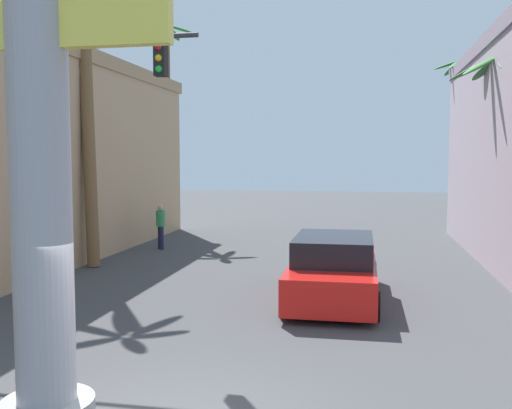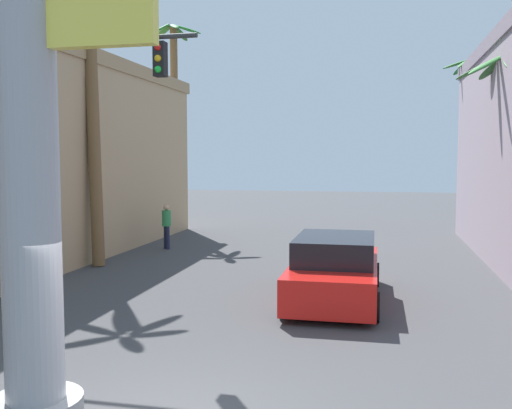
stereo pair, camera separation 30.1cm
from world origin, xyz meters
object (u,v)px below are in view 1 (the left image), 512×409
object	(u,v)px
neon_sign_pole	(37,47)
palm_tree_far_right	(464,130)
traffic_light_mast	(35,121)
palm_tree_mid_right	(500,138)
palm_tree_far_left	(167,109)
palm_tree_mid_left	(85,85)
car_lead	(334,270)
pedestrian_far_left	(161,223)

from	to	relation	value
neon_sign_pole	palm_tree_far_right	bearing A→B (deg)	70.10
traffic_light_mast	palm_tree_mid_right	bearing A→B (deg)	34.14
neon_sign_pole	palm_tree_far_left	distance (m)	20.41
palm_tree_mid_right	palm_tree_mid_left	xyz separation A→B (m)	(-12.68, -1.87, 1.66)
neon_sign_pole	palm_tree_mid_right	size ratio (longest dim) A/B	1.46
palm_tree_mid_right	palm_tree_far_left	bearing A→B (deg)	152.97
neon_sign_pole	car_lead	world-z (taller)	neon_sign_pole
palm_tree_mid_left	palm_tree_far_right	distance (m)	16.73
neon_sign_pole	traffic_light_mast	size ratio (longest dim) A/B	1.61
traffic_light_mast	palm_tree_mid_left	distance (m)	6.01
palm_tree_mid_left	neon_sign_pole	bearing A→B (deg)	-64.77
neon_sign_pole	palm_tree_far_left	size ratio (longest dim) A/B	1.00
palm_tree_mid_right	pedestrian_far_left	xyz separation A→B (m)	(-11.58, 1.67, -3.07)
neon_sign_pole	palm_tree_far_right	xyz separation A→B (m)	(7.79, 21.53, 0.08)
palm_tree_mid_right	palm_tree_far_right	size ratio (longest dim) A/B	0.83
traffic_light_mast	car_lead	world-z (taller)	traffic_light_mast
palm_tree_mid_left	traffic_light_mast	bearing A→B (deg)	-72.83
palm_tree_far_right	pedestrian_far_left	distance (m)	14.27
palm_tree_mid_right	palm_tree_far_left	size ratio (longest dim) A/B	0.68
neon_sign_pole	pedestrian_far_left	size ratio (longest dim) A/B	5.70
neon_sign_pole	palm_tree_far_left	bearing A→B (deg)	105.99
neon_sign_pole	pedestrian_far_left	world-z (taller)	neon_sign_pole
palm_tree_far_left	pedestrian_far_left	bearing A→B (deg)	-73.21
neon_sign_pole	palm_tree_far_left	xyz separation A→B (m)	(-5.61, 19.59, 1.07)
traffic_light_mast	palm_tree_mid_left	world-z (taller)	palm_tree_mid_left
palm_tree_far_right	neon_sign_pole	bearing A→B (deg)	-109.90
palm_tree_mid_left	palm_tree_far_right	world-z (taller)	palm_tree_mid_left
traffic_light_mast	pedestrian_far_left	xyz separation A→B (m)	(-0.62, 9.10, -3.25)
palm_tree_far_left	palm_tree_mid_right	bearing A→B (deg)	-27.03
palm_tree_far_left	palm_tree_mid_left	bearing A→B (deg)	-87.24
palm_tree_far_left	pedestrian_far_left	xyz separation A→B (m)	(1.51, -5.01, -4.71)
neon_sign_pole	palm_tree_mid_right	bearing A→B (deg)	59.92
car_lead	traffic_light_mast	bearing A→B (deg)	-157.41
palm_tree_mid_left	palm_tree_mid_right	bearing A→B (deg)	8.37
traffic_light_mast	palm_tree_mid_right	size ratio (longest dim) A/B	0.91
neon_sign_pole	traffic_light_mast	bearing A→B (deg)	122.44
traffic_light_mast	palm_tree_far_right	world-z (taller)	palm_tree_far_right
traffic_light_mast	car_lead	bearing A→B (deg)	22.59
palm_tree_mid_right	palm_tree_far_right	distance (m)	8.65
traffic_light_mast	neon_sign_pole	bearing A→B (deg)	-57.56
palm_tree_mid_right	palm_tree_far_right	xyz separation A→B (m)	(0.32, 8.62, 0.65)
palm_tree_far_left	pedestrian_far_left	size ratio (longest dim) A/B	5.69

